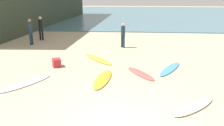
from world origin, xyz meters
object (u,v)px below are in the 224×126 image
surfboard_5 (26,83)px  beachgoer_near (30,30)px  surfboard_1 (103,79)px  surfboard_3 (113,121)px  surfboard_4 (141,73)px  beachgoer_far (41,27)px  surfboard_2 (194,106)px  beachgoer_mid (123,34)px  surfboard_0 (170,69)px  surfboard_6 (98,59)px  beach_cooler (57,63)px

surfboard_5 → beachgoer_near: 7.73m
surfboard_1 → surfboard_3: surfboard_3 is taller
surfboard_1 → surfboard_3: 3.41m
surfboard_4 → beachgoer_far: (-7.40, 7.31, 0.99)m
surfboard_2 → surfboard_4: 3.48m
beachgoer_mid → surfboard_3: bearing=-37.1°
surfboard_0 → surfboard_3: 5.51m
surfboard_3 → surfboard_6: surfboard_3 is taller
surfboard_0 → surfboard_1: bearing=-124.8°
beachgoer_far → beachgoer_near: bearing=-85.4°
beachgoer_near → surfboard_6: bearing=64.7°
surfboard_0 → beachgoer_near: 10.16m
surfboard_5 → surfboard_0: bearing=-128.8°
surfboard_3 → surfboard_4: size_ratio=1.13×
surfboard_3 → surfboard_4: 4.28m
surfboard_6 → beachgoer_far: 7.34m
surfboard_5 → beach_cooler: 2.41m
surfboard_6 → surfboard_0: bearing=119.3°
surfboard_0 → beachgoer_mid: 5.22m
beachgoer_mid → surfboard_0: bearing=-9.2°
surfboard_1 → surfboard_4: bearing=33.0°
surfboard_1 → beach_cooler: bearing=152.8°
surfboard_1 → surfboard_4: 1.82m
surfboard_1 → surfboard_0: bearing=33.9°
surfboard_4 → beach_cooler: beach_cooler is taller
surfboard_2 → beach_cooler: bearing=-168.0°
surfboard_3 → beachgoer_far: bearing=96.0°
surfboard_0 → beachgoer_far: size_ratio=1.37×
surfboard_0 → surfboard_2: size_ratio=1.21×
surfboard_6 → beachgoer_far: bearing=-85.3°
surfboard_0 → surfboard_2: bearing=-60.5°
surfboard_4 → beachgoer_far: beachgoer_far is taller
surfboard_4 → surfboard_0: bearing=-1.7°
surfboard_6 → beachgoer_mid: beachgoer_mid is taller
surfboard_0 → surfboard_2: 3.90m
beachgoer_far → surfboard_4: bearing=-37.7°
beachgoer_far → beach_cooler: 7.33m
beachgoer_mid → surfboard_6: bearing=-59.1°
beachgoer_near → beachgoer_far: size_ratio=1.01×
surfboard_0 → beachgoer_far: bearing=170.6°
beachgoer_near → beach_cooler: (3.33, -4.79, -0.84)m
surfboard_0 → surfboard_1: (-3.06, -1.64, 0.00)m
surfboard_5 → beachgoer_near: beachgoer_near is taller
surfboard_1 → surfboard_5: size_ratio=0.99×
surfboard_0 → beachgoer_near: beachgoer_near is taller
surfboard_1 → surfboard_4: (1.62, 0.84, -0.00)m
surfboard_2 → beachgoer_mid: 8.86m
surfboard_5 → surfboard_6: bearing=-92.9°
surfboard_0 → surfboard_4: 1.65m
surfboard_1 → surfboard_6: surfboard_6 is taller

